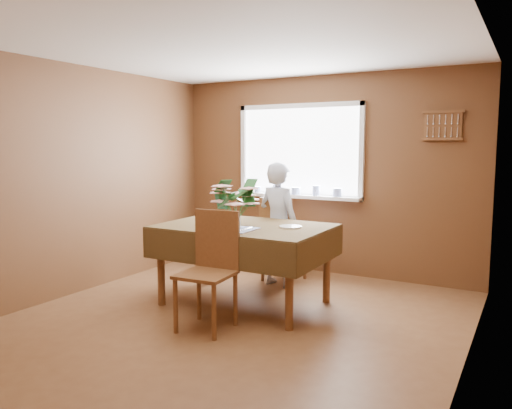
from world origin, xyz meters
The scene contains 14 objects.
floor centered at (0.00, 0.00, 0.00)m, with size 4.50×4.50×0.00m, color brown.
ceiling centered at (0.00, 0.00, 2.50)m, with size 4.50×4.50×0.00m, color white.
wall_back centered at (0.00, 2.25, 1.25)m, with size 4.00×4.00×0.00m, color brown.
wall_left centered at (-2.00, 0.00, 1.25)m, with size 4.50×4.50×0.00m, color brown.
wall_right centered at (2.00, 0.00, 1.25)m, with size 4.50×4.50×0.00m, color brown.
window_assembly centered at (-0.29, 2.20, 1.35)m, with size 1.72×0.20×1.22m.
spoon_rack centered at (1.45, 2.22, 1.85)m, with size 0.44×0.05×0.33m.
dining_table centered at (-0.17, 0.62, 0.72)m, with size 1.70×1.16×0.83m.
chair_far centered at (-0.23, 1.55, 0.55)m, with size 0.47×0.47×1.02m.
chair_near centered at (-0.11, -0.09, 0.56)m, with size 0.48×0.48×1.05m.
seated_woman centered at (-0.18, 1.40, 0.72)m, with size 0.53×0.35×1.44m, color white.
flower_bouquet centered at (-0.13, 0.38, 1.11)m, with size 0.52×0.52×0.44m.
side_plate centered at (0.30, 0.72, 0.83)m, with size 0.22×0.22×0.01m, color white.
table_knife centered at (-0.01, 0.37, 0.83)m, with size 0.02×0.24×0.00m, color silver.
Camera 1 is at (2.39, -3.69, 1.63)m, focal length 35.00 mm.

